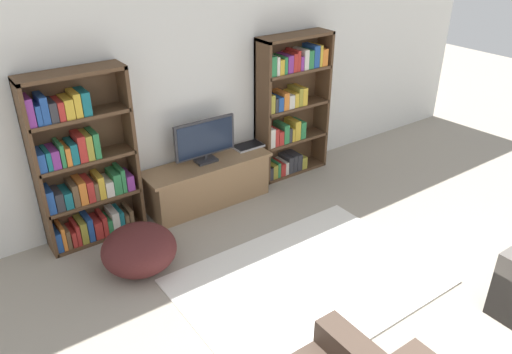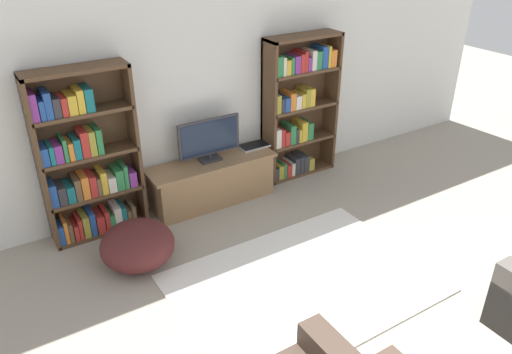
{
  "view_description": "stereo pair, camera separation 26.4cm",
  "coord_description": "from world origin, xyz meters",
  "px_view_note": "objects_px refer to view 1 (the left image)",
  "views": [
    {
      "loc": [
        -2.52,
        -0.45,
        3.0
      ],
      "look_at": [
        -0.02,
        3.07,
        0.7
      ],
      "focal_mm": 35.0,
      "sensor_mm": 36.0,
      "label": 1
    },
    {
      "loc": [
        -2.3,
        -0.6,
        3.0
      ],
      "look_at": [
        -0.02,
        3.07,
        0.7
      ],
      "focal_mm": 35.0,
      "sensor_mm": 36.0,
      "label": 2
    }
  ],
  "objects_px": {
    "television": "(205,140)",
    "beanbag_ottoman": "(139,249)",
    "bookshelf_right": "(289,107)",
    "tv_stand": "(208,183)",
    "bookshelf_left": "(82,167)",
    "laptop": "(248,146)"
  },
  "relations": [
    {
      "from": "television",
      "to": "bookshelf_right",
      "type": "bearing_deg",
      "value": 3.87
    },
    {
      "from": "tv_stand",
      "to": "laptop",
      "type": "height_order",
      "value": "laptop"
    },
    {
      "from": "bookshelf_right",
      "to": "beanbag_ottoman",
      "type": "bearing_deg",
      "value": -161.88
    },
    {
      "from": "tv_stand",
      "to": "television",
      "type": "bearing_deg",
      "value": 90.0
    },
    {
      "from": "bookshelf_right",
      "to": "laptop",
      "type": "bearing_deg",
      "value": -176.73
    },
    {
      "from": "bookshelf_right",
      "to": "television",
      "type": "xyz_separation_m",
      "value": [
        -1.25,
        -0.08,
        -0.1
      ]
    },
    {
      "from": "television",
      "to": "laptop",
      "type": "distance_m",
      "value": 0.66
    },
    {
      "from": "bookshelf_right",
      "to": "tv_stand",
      "type": "xyz_separation_m",
      "value": [
        -1.25,
        -0.11,
        -0.62
      ]
    },
    {
      "from": "bookshelf_left",
      "to": "bookshelf_right",
      "type": "height_order",
      "value": "same"
    },
    {
      "from": "bookshelf_right",
      "to": "tv_stand",
      "type": "bearing_deg",
      "value": -174.86
    },
    {
      "from": "tv_stand",
      "to": "bookshelf_right",
      "type": "bearing_deg",
      "value": 5.14
    },
    {
      "from": "tv_stand",
      "to": "beanbag_ottoman",
      "type": "bearing_deg",
      "value": -149.68
    },
    {
      "from": "beanbag_ottoman",
      "to": "tv_stand",
      "type": "bearing_deg",
      "value": 30.32
    },
    {
      "from": "bookshelf_left",
      "to": "bookshelf_right",
      "type": "bearing_deg",
      "value": 0.03
    },
    {
      "from": "television",
      "to": "beanbag_ottoman",
      "type": "bearing_deg",
      "value": -148.66
    },
    {
      "from": "bookshelf_left",
      "to": "beanbag_ottoman",
      "type": "distance_m",
      "value": 1.0
    },
    {
      "from": "bookshelf_left",
      "to": "television",
      "type": "xyz_separation_m",
      "value": [
        1.33,
        -0.08,
        -0.03
      ]
    },
    {
      "from": "bookshelf_left",
      "to": "tv_stand",
      "type": "distance_m",
      "value": 1.44
    },
    {
      "from": "bookshelf_left",
      "to": "beanbag_ottoman",
      "type": "height_order",
      "value": "bookshelf_left"
    },
    {
      "from": "laptop",
      "to": "bookshelf_right",
      "type": "bearing_deg",
      "value": 3.27
    },
    {
      "from": "bookshelf_left",
      "to": "laptop",
      "type": "distance_m",
      "value": 1.96
    },
    {
      "from": "tv_stand",
      "to": "beanbag_ottoman",
      "type": "xyz_separation_m",
      "value": [
        -1.15,
        -0.67,
        -0.05
      ]
    }
  ]
}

